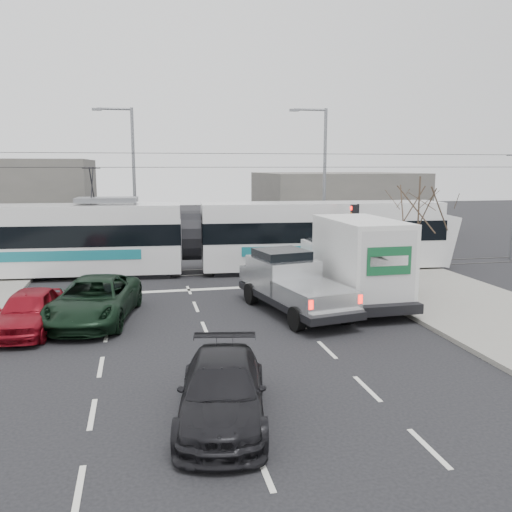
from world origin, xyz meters
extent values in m
plane|color=black|center=(0.00, 0.00, 0.00)|extent=(120.00, 120.00, 0.00)
cube|color=gray|center=(9.00, 0.00, 0.07)|extent=(6.00, 60.00, 0.15)
cube|color=#33302D|center=(0.00, 10.00, 0.01)|extent=(60.00, 1.60, 0.03)
cube|color=slate|center=(12.00, 24.00, 2.50)|extent=(12.00, 10.00, 5.00)
cylinder|color=#47382B|center=(7.60, 2.50, 1.52)|extent=(0.14, 0.14, 2.75)
cylinder|color=#47382B|center=(7.60, 2.50, 4.03)|extent=(0.07, 0.07, 2.25)
cylinder|color=black|center=(6.60, 6.50, 1.95)|extent=(0.12, 0.12, 3.60)
cube|color=black|center=(6.40, 6.50, 3.25)|extent=(0.28, 0.28, 0.95)
cylinder|color=#FF0C07|center=(6.25, 6.50, 3.55)|extent=(0.06, 0.20, 0.20)
cylinder|color=orange|center=(6.25, 6.50, 3.25)|extent=(0.06, 0.20, 0.20)
cylinder|color=#05330C|center=(6.25, 6.50, 2.95)|extent=(0.06, 0.20, 0.20)
cube|color=white|center=(6.58, 6.35, 2.45)|extent=(0.02, 0.30, 0.40)
cylinder|color=slate|center=(7.50, 14.00, 4.50)|extent=(0.20, 0.20, 9.00)
cylinder|color=slate|center=(6.50, 14.00, 8.90)|extent=(2.00, 0.14, 0.14)
cube|color=slate|center=(5.50, 14.00, 8.85)|extent=(0.55, 0.25, 0.14)
cylinder|color=slate|center=(-4.00, 16.00, 4.50)|extent=(0.20, 0.20, 9.00)
cylinder|color=slate|center=(-5.00, 16.00, 8.90)|extent=(2.00, 0.14, 0.14)
cube|color=slate|center=(-6.00, 16.00, 8.85)|extent=(0.55, 0.25, 0.14)
cylinder|color=black|center=(0.00, 10.00, 5.50)|extent=(60.00, 0.03, 0.03)
cylinder|color=black|center=(0.00, 10.00, 6.20)|extent=(60.00, 0.03, 0.03)
cube|color=silver|center=(-8.10, 10.32, 1.02)|extent=(12.93, 3.63, 1.55)
cube|color=black|center=(-8.10, 10.32, 2.22)|extent=(13.00, 3.67, 1.06)
cube|color=silver|center=(-8.10, 10.32, 3.17)|extent=(12.92, 3.53, 0.99)
cube|color=#176B77|center=(-8.21, 8.98, 1.30)|extent=(8.91, 0.70, 0.49)
cube|color=silver|center=(5.73, 9.27, 1.02)|extent=(12.93, 3.63, 1.55)
cube|color=black|center=(5.73, 9.27, 2.22)|extent=(13.00, 3.67, 1.06)
cube|color=silver|center=(5.73, 9.27, 3.17)|extent=(12.92, 3.53, 0.99)
cube|color=#176B77|center=(5.63, 7.93, 1.30)|extent=(8.91, 0.70, 0.49)
cylinder|color=black|center=(-1.19, 9.80, 2.01)|extent=(1.18, 2.64, 2.57)
cube|color=slate|center=(-5.34, 10.11, 3.89)|extent=(3.09, 1.83, 0.25)
cube|color=black|center=(-3.26, 9.96, 0.18)|extent=(2.15, 2.42, 0.36)
cube|color=black|center=(0.89, 9.64, 0.18)|extent=(2.15, 2.42, 0.36)
cube|color=black|center=(9.19, 9.01, 0.18)|extent=(2.15, 2.42, 0.36)
cube|color=black|center=(1.92, 1.19, 0.59)|extent=(3.32, 6.55, 0.27)
cube|color=#BABCBF|center=(1.70, 2.30, 1.35)|extent=(2.58, 2.98, 1.24)
cube|color=black|center=(1.68, 2.40, 2.00)|extent=(2.16, 2.19, 0.59)
cube|color=#BABCBF|center=(1.41, 3.77, 1.10)|extent=(2.23, 1.50, 0.59)
cube|color=#BABCBF|center=(2.18, -0.16, 1.02)|extent=(2.62, 3.17, 0.70)
cube|color=silver|center=(2.49, -1.75, 0.73)|extent=(1.98, 0.57, 0.19)
cube|color=#FF0C07|center=(1.54, -1.81, 1.13)|extent=(0.16, 0.11, 0.30)
cube|color=#FF0C07|center=(3.40, -1.45, 1.13)|extent=(0.16, 0.11, 0.30)
cylinder|color=black|center=(0.56, 2.97, 0.43)|extent=(0.46, 0.90, 0.86)
cylinder|color=black|center=(2.51, 3.35, 0.43)|extent=(0.46, 0.90, 0.86)
cylinder|color=black|center=(1.33, -0.96, 0.43)|extent=(0.46, 0.90, 0.86)
cylinder|color=black|center=(3.28, -0.58, 0.43)|extent=(0.46, 0.90, 0.86)
cube|color=black|center=(4.71, 2.35, 0.55)|extent=(2.50, 7.06, 0.35)
cube|color=white|center=(4.68, 5.02, 1.41)|extent=(2.31, 1.72, 1.61)
cube|color=black|center=(4.68, 5.16, 2.01)|extent=(1.99, 1.15, 0.60)
cube|color=silver|center=(4.72, 1.65, 2.03)|extent=(2.47, 4.81, 2.96)
cube|color=silver|center=(4.75, -0.72, 2.03)|extent=(2.12, 0.08, 2.61)
cube|color=#124F2A|center=(4.75, -0.77, 2.27)|extent=(1.69, 0.04, 1.01)
cube|color=black|center=(4.76, -0.95, 0.45)|extent=(2.17, 0.28, 0.18)
cylinder|color=black|center=(3.63, 4.59, 0.45)|extent=(0.31, 0.91, 0.90)
cylinder|color=black|center=(5.75, 4.62, 0.45)|extent=(0.31, 0.91, 0.90)
cylinder|color=black|center=(3.68, 0.37, 0.50)|extent=(0.31, 1.01, 1.00)
cylinder|color=black|center=(5.80, 0.40, 0.50)|extent=(0.31, 1.01, 1.00)
cube|color=black|center=(5.50, 2.44, 0.61)|extent=(3.66, 5.90, 0.28)
cube|color=black|center=(5.81, 3.39, 1.38)|extent=(2.63, 2.83, 1.27)
cube|color=black|center=(5.84, 3.49, 2.05)|extent=(2.17, 2.12, 0.61)
cube|color=black|center=(6.22, 4.65, 1.13)|extent=(2.16, 1.55, 0.61)
cube|color=black|center=(5.12, 1.28, 1.05)|extent=(2.68, 2.99, 0.72)
cube|color=silver|center=(4.68, -0.09, 0.75)|extent=(1.86, 0.77, 0.20)
cube|color=#590505|center=(3.86, 0.29, 1.16)|extent=(0.17, 0.13, 0.31)
cube|color=#590505|center=(5.57, -0.26, 1.16)|extent=(0.17, 0.13, 0.31)
cylinder|color=black|center=(5.15, 4.42, 0.44)|extent=(0.57, 0.94, 0.89)
cylinder|color=black|center=(6.94, 3.83, 0.44)|extent=(0.57, 0.94, 0.89)
cylinder|color=black|center=(4.06, 1.04, 0.44)|extent=(0.57, 0.94, 0.89)
cylinder|color=black|center=(5.85, 0.46, 0.44)|extent=(0.57, 0.94, 0.89)
imported|color=black|center=(-5.49, 1.77, 0.79)|extent=(3.59, 6.04, 1.57)
imported|color=maroon|center=(-7.54, 0.90, 0.73)|extent=(2.15, 4.44, 1.46)
imported|color=black|center=(-2.14, -6.89, 0.68)|extent=(2.70, 4.92, 1.35)
camera|label=1|loc=(-3.81, -18.07, 5.59)|focal=38.00mm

